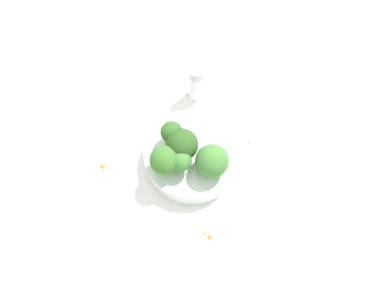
% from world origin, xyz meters
% --- Properties ---
extents(ground_plane, '(3.00, 3.00, 0.00)m').
position_xyz_m(ground_plane, '(0.00, 0.00, 0.00)').
color(ground_plane, white).
extents(bowl, '(0.16, 0.16, 0.04)m').
position_xyz_m(bowl, '(0.00, 0.00, 0.02)').
color(bowl, silver).
rests_on(bowl, ground_plane).
extents(broccoli_floret_0, '(0.03, 0.03, 0.05)m').
position_xyz_m(broccoli_floret_0, '(0.03, -0.00, 0.07)').
color(broccoli_floret_0, '#84AD66').
rests_on(broccoli_floret_0, bowl).
extents(broccoli_floret_1, '(0.05, 0.05, 0.06)m').
position_xyz_m(broccoli_floret_1, '(0.01, -0.01, 0.07)').
color(broccoli_floret_1, '#8EB770').
rests_on(broccoli_floret_1, bowl).
extents(broccoli_floret_2, '(0.04, 0.04, 0.05)m').
position_xyz_m(broccoli_floret_2, '(0.00, -0.04, 0.07)').
color(broccoli_floret_2, '#7A9E5B').
rests_on(broccoli_floret_2, bowl).
extents(broccoli_floret_3, '(0.05, 0.05, 0.06)m').
position_xyz_m(broccoli_floret_3, '(0.01, 0.04, 0.07)').
color(broccoli_floret_3, '#7A9E5B').
rests_on(broccoli_floret_3, bowl).
extents(broccoli_floret_4, '(0.05, 0.05, 0.06)m').
position_xyz_m(broccoli_floret_4, '(0.05, -0.02, 0.07)').
color(broccoli_floret_4, '#84AD66').
rests_on(broccoli_floret_4, bowl).
extents(pepper_shaker, '(0.03, 0.03, 0.08)m').
position_xyz_m(pepper_shaker, '(-0.12, -0.06, 0.04)').
color(pepper_shaker, silver).
rests_on(pepper_shaker, ground_plane).
extents(almond_crumb_0, '(0.01, 0.01, 0.01)m').
position_xyz_m(almond_crumb_0, '(0.10, 0.09, 0.00)').
color(almond_crumb_0, olive).
rests_on(almond_crumb_0, ground_plane).
extents(almond_crumb_1, '(0.01, 0.01, 0.01)m').
position_xyz_m(almond_crumb_1, '(0.10, 0.08, 0.00)').
color(almond_crumb_1, tan).
rests_on(almond_crumb_1, ground_plane).
extents(almond_crumb_2, '(0.01, 0.01, 0.01)m').
position_xyz_m(almond_crumb_2, '(0.08, -0.13, 0.00)').
color(almond_crumb_2, '#AD7F4C').
rests_on(almond_crumb_2, ground_plane).
extents(almond_crumb_3, '(0.01, 0.01, 0.01)m').
position_xyz_m(almond_crumb_3, '(-0.08, 0.07, 0.00)').
color(almond_crumb_3, '#AD7F4C').
rests_on(almond_crumb_3, ground_plane).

